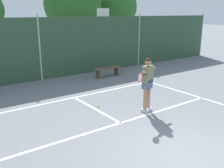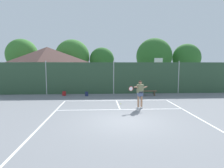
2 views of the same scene
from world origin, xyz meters
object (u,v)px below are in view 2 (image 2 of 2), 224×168
tennis_ball (121,104)px  courtside_bench (148,92)px  basketball_hoop (158,70)px  tennis_player (140,92)px  backpack_red (64,94)px  backpack_navy (87,94)px

tennis_ball → courtside_bench: courtside_bench is taller
courtside_bench → basketball_hoop: bearing=59.6°
tennis_player → tennis_ball: (-1.13, 1.32, -1.08)m
basketball_hoop → tennis_player: basketball_hoop is taller
tennis_ball → courtside_bench: size_ratio=0.04×
basketball_hoop → backpack_red: (-9.61, -2.66, -2.12)m
tennis_player → tennis_ball: size_ratio=28.10×
courtside_bench → backpack_red: bearing=176.3°
tennis_ball → backpack_navy: size_ratio=0.14×
basketball_hoop → courtside_bench: 4.15m
tennis_player → courtside_bench: 5.20m
tennis_ball → tennis_player: bearing=-49.4°
basketball_hoop → backpack_red: 10.19m
basketball_hoop → courtside_bench: basketball_hoop is taller
tennis_ball → backpack_navy: backpack_navy is taller
tennis_player → courtside_bench: bearing=70.2°
backpack_red → basketball_hoop: bearing=15.5°
basketball_hoop → tennis_ball: size_ratio=53.79×
backpack_red → backpack_navy: (2.11, -0.33, 0.00)m
courtside_bench → tennis_ball: bearing=-129.2°
backpack_red → tennis_player: bearing=-41.7°
basketball_hoop → backpack_navy: basketball_hoop is taller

